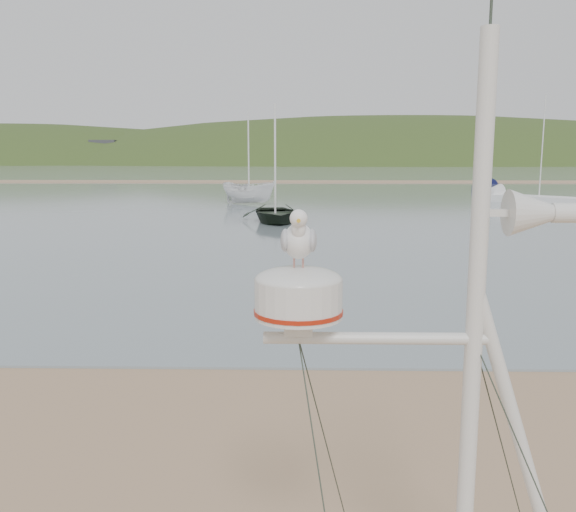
{
  "coord_description": "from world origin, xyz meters",
  "views": [
    {
      "loc": [
        2.3,
        -5.29,
        3.4
      ],
      "look_at": [
        2.17,
        1.0,
        2.35
      ],
      "focal_mm": 38.0,
      "sensor_mm": 36.0,
      "label": 1
    }
  ],
  "objects_px": {
    "boat_dark": "(275,178)",
    "sailboat_white_near": "(507,198)",
    "boat_white": "(249,173)",
    "sailboat_blue_far": "(489,186)"
  },
  "relations": [
    {
      "from": "boat_dark",
      "to": "sailboat_white_near",
      "type": "height_order",
      "value": "sailboat_white_near"
    },
    {
      "from": "boat_dark",
      "to": "boat_white",
      "type": "height_order",
      "value": "boat_dark"
    },
    {
      "from": "boat_dark",
      "to": "sailboat_blue_far",
      "type": "distance_m",
      "value": 35.93
    },
    {
      "from": "sailboat_white_near",
      "to": "boat_dark",
      "type": "bearing_deg",
      "value": -139.09
    },
    {
      "from": "sailboat_blue_far",
      "to": "boat_dark",
      "type": "bearing_deg",
      "value": -123.36
    },
    {
      "from": "boat_dark",
      "to": "sailboat_white_near",
      "type": "bearing_deg",
      "value": 32.61
    },
    {
      "from": "sailboat_white_near",
      "to": "boat_white",
      "type": "bearing_deg",
      "value": -170.78
    },
    {
      "from": "boat_dark",
      "to": "sailboat_blue_far",
      "type": "relative_size",
      "value": 0.69
    },
    {
      "from": "boat_white",
      "to": "sailboat_white_near",
      "type": "height_order",
      "value": "sailboat_white_near"
    },
    {
      "from": "boat_dark",
      "to": "sailboat_white_near",
      "type": "xyz_separation_m",
      "value": [
        16.19,
        14.03,
        -1.94
      ]
    }
  ]
}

